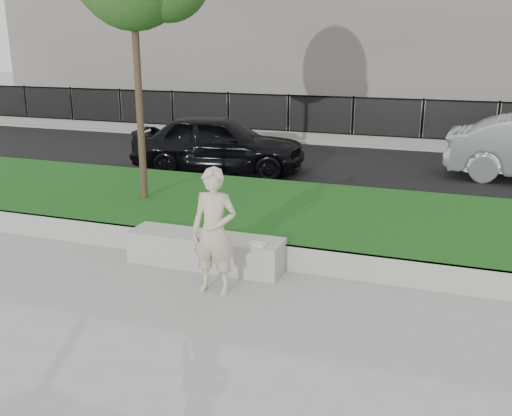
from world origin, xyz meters
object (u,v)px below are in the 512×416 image
at_px(man, 214,232).
at_px(book, 257,244).
at_px(stone_bench, 206,250).
at_px(car_dark, 219,143).

xyz_separation_m(man, book, (0.38, 0.67, -0.36)).
bearing_deg(book, stone_bench, 175.43).
bearing_deg(car_dark, book, -161.36).
xyz_separation_m(stone_bench, book, (0.90, -0.15, 0.26)).
height_order(stone_bench, car_dark, car_dark).
bearing_deg(book, car_dark, 122.46).
height_order(stone_bench, man, man).
bearing_deg(stone_bench, car_dark, 111.23).
distance_m(stone_bench, book, 0.95).
xyz_separation_m(stone_bench, man, (0.52, -0.82, 0.63)).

